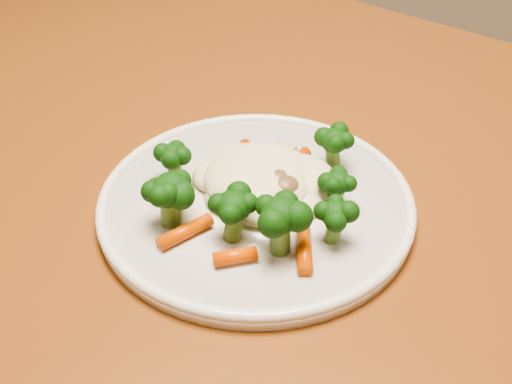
% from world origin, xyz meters
% --- Properties ---
extents(dining_table, '(1.48, 1.25, 0.75)m').
position_xyz_m(dining_table, '(0.27, 0.00, 0.66)').
color(dining_table, brown).
rests_on(dining_table, ground).
extents(plate, '(0.28, 0.28, 0.01)m').
position_xyz_m(plate, '(0.21, -0.03, 0.76)').
color(plate, white).
rests_on(plate, dining_table).
extents(meal, '(0.19, 0.18, 0.05)m').
position_xyz_m(meal, '(0.21, -0.04, 0.78)').
color(meal, '#F1E8C1').
rests_on(meal, plate).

